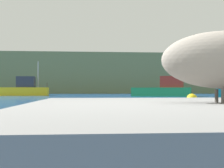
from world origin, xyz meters
name	(u,v)px	position (x,y,z in m)	size (l,w,h in m)	color
hillside_backdrop	(90,74)	(0.00, 67.05, 4.59)	(140.00, 11.86, 9.18)	#6B7A51
fishing_boat_green	(164,89)	(9.66, 35.36, 0.95)	(8.02, 5.38, 4.93)	#1E8C4C
fishing_boat_yellow	(24,89)	(-9.83, 41.15, 0.99)	(7.33, 2.31, 5.06)	yellow
mooring_buoy	(192,99)	(5.89, 14.68, 0.33)	(0.65, 0.65, 0.65)	yellow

